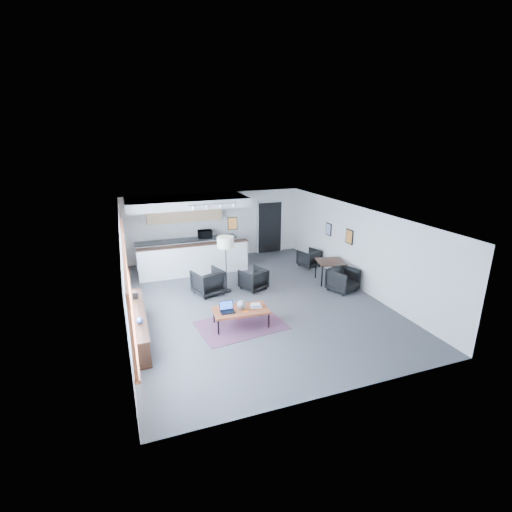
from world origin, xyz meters
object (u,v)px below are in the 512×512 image
object	(u,v)px
dining_table	(331,263)
armchair_right	(253,278)
laptop	(227,308)
book_stack	(256,305)
floor_lamp	(226,244)
ceramic_pot	(241,305)
dining_chair_near	(343,281)
microwave	(205,233)
dining_chair_far	(309,259)
armchair_left	(208,281)
coffee_table	(241,311)

from	to	relation	value
dining_table	armchair_right	bearing A→B (deg)	173.89
laptop	dining_table	size ratio (longest dim) A/B	0.34
book_stack	floor_lamp	bearing A→B (deg)	93.87
ceramic_pot	dining_chair_near	bearing A→B (deg)	15.76
laptop	microwave	xyz separation A→B (m)	(0.67, 5.46, 0.58)
floor_lamp	dining_chair_far	distance (m)	3.96
ceramic_pot	microwave	bearing A→B (deg)	86.95
book_stack	armchair_left	size ratio (longest dim) A/B	0.37
coffee_table	floor_lamp	size ratio (longest dim) A/B	0.81
coffee_table	ceramic_pot	size ratio (longest dim) A/B	6.17
armchair_right	microwave	distance (m)	3.50
dining_table	dining_chair_far	world-z (taller)	dining_table
armchair_left	dining_chair_near	size ratio (longest dim) A/B	1.23
dining_table	dining_chair_far	bearing A→B (deg)	87.04
coffee_table	ceramic_pot	bearing A→B (deg)	43.37
armchair_right	floor_lamp	size ratio (longest dim) A/B	0.42
armchair_left	floor_lamp	xyz separation A→B (m)	(0.58, -0.00, 1.12)
coffee_table	armchair_right	xyz separation A→B (m)	(1.11, 2.15, -0.05)
book_stack	dining_table	world-z (taller)	dining_table
book_stack	dining_chair_far	xyz separation A→B (m)	(3.40, 3.50, -0.20)
coffee_table	laptop	bearing A→B (deg)	-179.56
ceramic_pot	book_stack	size ratio (longest dim) A/B	0.74
armchair_left	dining_chair_far	bearing A→B (deg)	178.79
coffee_table	laptop	size ratio (longest dim) A/B	4.05
dining_chair_near	microwave	world-z (taller)	microwave
laptop	book_stack	bearing A→B (deg)	0.04
laptop	armchair_right	distance (m)	2.59
ceramic_pot	dining_chair_far	world-z (taller)	ceramic_pot
armchair_right	dining_chair_far	world-z (taller)	armchair_right
coffee_table	microwave	world-z (taller)	microwave
coffee_table	laptop	world-z (taller)	laptop
dining_table	dining_chair_near	bearing A→B (deg)	-91.64
coffee_table	armchair_left	bearing A→B (deg)	102.20
armchair_left	dining_chair_near	distance (m)	4.21
book_stack	microwave	world-z (taller)	microwave
armchair_left	dining_chair_far	world-z (taller)	armchair_left
dining_chair_far	coffee_table	bearing A→B (deg)	25.50
dining_table	microwave	xyz separation A→B (m)	(-3.41, 3.60, 0.45)
coffee_table	ceramic_pot	xyz separation A→B (m)	(0.03, 0.02, 0.15)
microwave	book_stack	bearing A→B (deg)	-84.91
book_stack	dining_table	distance (m)	3.81
book_stack	dining_chair_far	size ratio (longest dim) A/B	0.53
laptop	floor_lamp	world-z (taller)	floor_lamp
microwave	coffee_table	bearing A→B (deg)	-89.23
armchair_right	coffee_table	bearing A→B (deg)	40.26
coffee_table	dining_chair_far	bearing A→B (deg)	46.80
coffee_table	dining_chair_far	xyz separation A→B (m)	(3.81, 3.51, -0.12)
floor_lamp	dining_chair_far	xyz separation A→B (m)	(3.55, 1.23, -1.24)
coffee_table	ceramic_pot	distance (m)	0.16
laptop	armchair_left	distance (m)	2.26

